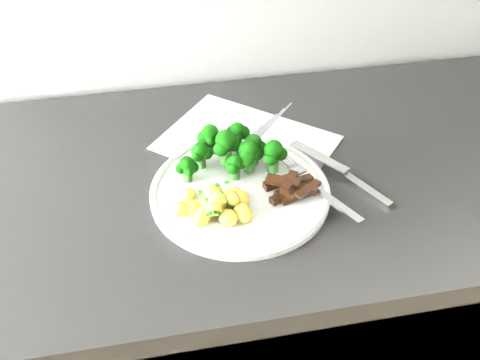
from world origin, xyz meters
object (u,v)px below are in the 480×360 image
broccoli (235,149)px  potatoes (220,204)px  knife (352,180)px  counter (274,327)px  plate (240,190)px  recipe_paper (247,142)px  beef_strips (292,187)px  fork (319,189)px

broccoli → potatoes: 0.11m
knife → counter: bearing=151.3°
counter → broccoli: size_ratio=13.11×
counter → plate: size_ratio=8.29×
recipe_paper → broccoli: (-0.03, -0.08, 0.05)m
counter → potatoes: 0.50m
knife → broccoli: bearing=159.7°
potatoes → beef_strips: (0.12, 0.02, -0.00)m
broccoli → potatoes: (-0.04, -0.10, -0.02)m
knife → plate: bearing=176.9°
counter → recipe_paper: size_ratio=6.75×
recipe_paper → beef_strips: size_ratio=3.94×
counter → plate: 0.47m
recipe_paper → knife: size_ratio=1.91×
plate → broccoli: (0.00, 0.06, 0.04)m
counter → plate: plate is taller
fork → counter: bearing=115.2°
plate → knife: knife is taller
plate → fork: size_ratio=1.49×
recipe_paper → potatoes: (-0.08, -0.17, 0.02)m
potatoes → knife: bearing=8.2°
broccoli → potatoes: size_ratio=1.52×
recipe_paper → knife: knife is taller
broccoli → fork: broccoli is taller
recipe_paper → potatoes: 0.19m
knife → fork: bearing=-160.8°
broccoli → fork: size_ratio=0.94×
recipe_paper → potatoes: bearing=-113.7°
recipe_paper → broccoli: broccoli is taller
counter → potatoes: bearing=-144.8°
broccoli → recipe_paper: bearing=65.4°
counter → plate: bearing=-151.9°
plate → knife: 0.19m
counter → beef_strips: beef_strips is taller
plate → potatoes: 0.06m
potatoes → knife: size_ratio=0.65×
counter → fork: bearing=-64.8°
recipe_paper → beef_strips: 0.16m
plate → potatoes: (-0.04, -0.04, 0.02)m
counter → potatoes: (-0.12, -0.09, 0.47)m
plate → beef_strips: size_ratio=3.21×
beef_strips → knife: bearing=6.4°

